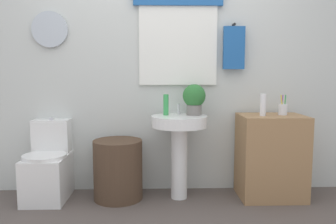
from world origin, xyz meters
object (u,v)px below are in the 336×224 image
at_px(laundry_hamper, 118,170).
at_px(toothbrush_cup, 283,109).
at_px(soap_bottle, 166,105).
at_px(toilet, 48,168).
at_px(pedestal_sink, 179,137).
at_px(wooden_cabinet, 271,156).
at_px(potted_plant, 194,98).
at_px(lotion_bottle, 263,105).

relative_size(laundry_hamper, toothbrush_cup, 2.95).
distance_m(laundry_hamper, soap_bottle, 0.74).
xyz_separation_m(laundry_hamper, soap_bottle, (0.44, 0.05, 0.59)).
xyz_separation_m(toilet, laundry_hamper, (0.64, -0.03, -0.01)).
height_order(laundry_hamper, pedestal_sink, pedestal_sink).
xyz_separation_m(wooden_cabinet, potted_plant, (-0.71, 0.06, 0.54)).
bearing_deg(toothbrush_cup, soap_bottle, 178.40).
relative_size(laundry_hamper, lotion_bottle, 2.76).
xyz_separation_m(laundry_hamper, pedestal_sink, (0.56, 0.00, 0.30)).
height_order(pedestal_sink, potted_plant, potted_plant).
height_order(pedestal_sink, wooden_cabinet, wooden_cabinet).
height_order(potted_plant, lotion_bottle, potted_plant).
distance_m(potted_plant, lotion_bottle, 0.62).
distance_m(wooden_cabinet, potted_plant, 0.89).
distance_m(toilet, wooden_cabinet, 2.06).
relative_size(toilet, wooden_cabinet, 0.95).
bearing_deg(toilet, lotion_bottle, -2.09).
xyz_separation_m(soap_bottle, toothbrush_cup, (1.07, -0.03, -0.04)).
height_order(wooden_cabinet, soap_bottle, soap_bottle).
bearing_deg(wooden_cabinet, toilet, 179.13).
bearing_deg(soap_bottle, toilet, -179.00).
height_order(soap_bottle, toothbrush_cup, soap_bottle).
height_order(pedestal_sink, lotion_bottle, lotion_bottle).
xyz_separation_m(wooden_cabinet, toothbrush_cup, (0.10, 0.02, 0.44)).
distance_m(potted_plant, toothbrush_cup, 0.82).
distance_m(laundry_hamper, pedestal_sink, 0.64).
distance_m(toilet, toothbrush_cup, 2.22).
bearing_deg(wooden_cabinet, laundry_hamper, 180.00).
distance_m(toilet, laundry_hamper, 0.64).
relative_size(laundry_hamper, wooden_cabinet, 0.71).
bearing_deg(potted_plant, wooden_cabinet, -4.82).
bearing_deg(toothbrush_cup, potted_plant, 177.19).
xyz_separation_m(soap_bottle, potted_plant, (0.26, 0.01, 0.06)).
bearing_deg(potted_plant, pedestal_sink, -156.80).
bearing_deg(laundry_hamper, soap_bottle, 6.46).
xyz_separation_m(soap_bottle, lotion_bottle, (0.87, -0.09, 0.01)).
bearing_deg(toilet, soap_bottle, 1.00).
relative_size(wooden_cabinet, potted_plant, 2.72).
bearing_deg(soap_bottle, laundry_hamper, -173.54).
xyz_separation_m(pedestal_sink, wooden_cabinet, (0.85, -0.00, -0.19)).
relative_size(wooden_cabinet, toothbrush_cup, 4.16).
distance_m(wooden_cabinet, toothbrush_cup, 0.45).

